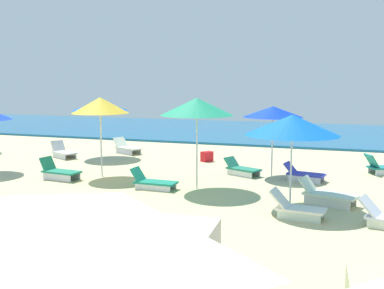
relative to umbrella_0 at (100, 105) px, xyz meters
The scene contains 16 objects.
ocean 15.48m from the umbrella_0, 81.44° to the left, with size 60.00×12.56×0.12m, color #175D91.
umbrella_0 is the anchor object (origin of this frame).
lounge_chair_0_0 2.65m from the umbrella_0, 141.15° to the right, with size 1.43×0.74×0.75m.
umbrella_1 7.00m from the umbrella_0, 15.21° to the right, with size 2.49×2.49×2.48m.
lounge_chair_1_0 8.09m from the umbrella_0, ahead, with size 1.63×1.02×0.71m.
lounge_chair_1_1 7.91m from the umbrella_0, 22.13° to the right, with size 1.40×0.73×0.69m.
lounge_chair_3_0 10.32m from the umbrella_0, 21.39° to the left, with size 1.53×1.20×0.74m.
umbrella_5 3.79m from the umbrella_0, 10.34° to the right, with size 2.25×2.25×2.83m.
lounge_chair_5_0 3.52m from the umbrella_0, 25.17° to the right, with size 1.44×0.62×0.64m.
umbrella_6 4.15m from the umbrella_0, 120.11° to the left, with size 2.37×2.37×2.42m.
lounge_chair_6_0 5.63m from the umbrella_0, 106.94° to the left, with size 1.59×1.19×0.69m.
lounge_chair_6_1 5.14m from the umbrella_0, 140.53° to the left, with size 1.41×1.11×0.71m.
umbrella_8 5.98m from the umbrella_0, 20.10° to the left, with size 2.07×2.07×2.46m.
lounge_chair_8_0 7.29m from the umbrella_0, 12.83° to the left, with size 1.41×0.80×0.60m.
lounge_chair_8_1 5.42m from the umbrella_0, 21.47° to the left, with size 1.43×1.05×0.60m.
cooler_box_0 5.36m from the umbrella_0, 57.55° to the left, with size 0.47×0.30×0.42m, color red.
Camera 1 is at (5.96, -5.76, 3.43)m, focal length 44.16 mm.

